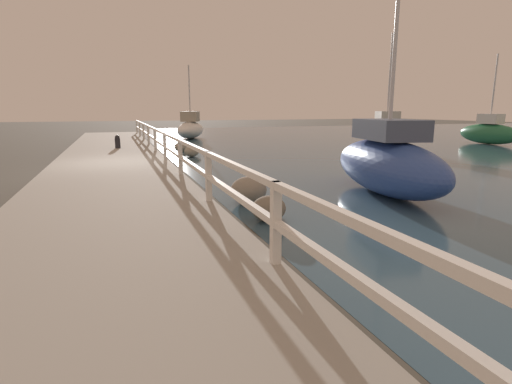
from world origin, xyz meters
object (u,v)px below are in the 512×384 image
(sailboat_white, at_px, (191,128))
(sailboat_blue, at_px, (387,163))
(sailboat_green, at_px, (489,132))
(mooring_bollard, at_px, (118,142))
(sailboat_teal, at_px, (386,135))

(sailboat_white, height_order, sailboat_blue, sailboat_blue)
(sailboat_blue, bearing_deg, sailboat_green, 44.76)
(mooring_bollard, height_order, sailboat_blue, sailboat_blue)
(sailboat_teal, bearing_deg, sailboat_green, 30.41)
(mooring_bollard, height_order, sailboat_white, sailboat_white)
(mooring_bollard, bearing_deg, sailboat_blue, -60.76)
(mooring_bollard, bearing_deg, sailboat_teal, -9.49)
(sailboat_green, height_order, sailboat_teal, sailboat_teal)
(sailboat_teal, relative_size, sailboat_blue, 0.84)
(sailboat_teal, height_order, sailboat_white, sailboat_teal)
(mooring_bollard, xyz_separation_m, sailboat_green, (20.34, -1.00, 0.08))
(sailboat_white, bearing_deg, sailboat_green, -12.58)
(sailboat_white, bearing_deg, sailboat_blue, -65.47)
(mooring_bollard, distance_m, sailboat_green, 20.37)
(sailboat_teal, xyz_separation_m, sailboat_white, (-7.47, 11.56, -0.06))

